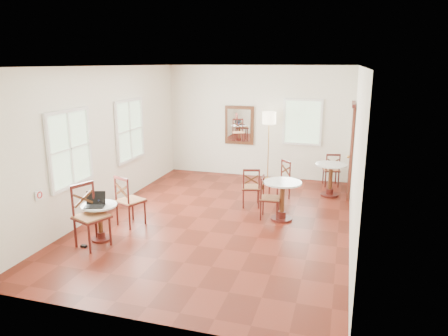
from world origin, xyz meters
name	(u,v)px	position (x,y,z in m)	size (l,w,h in m)	color
ground	(220,220)	(0.00, 0.00, 0.00)	(7.00, 7.00, 0.00)	maroon
room_shell	(221,124)	(-0.06, 0.27, 1.89)	(5.02, 7.02, 3.01)	white
cafe_table_near	(100,218)	(-1.74, -1.51, 0.41)	(0.62, 0.62, 0.65)	#4B1712
cafe_table_mid	(282,196)	(1.19, 0.36, 0.49)	(0.75, 0.75, 0.79)	#4B1712
cafe_table_back	(331,176)	(2.04, 2.24, 0.48)	(0.73, 0.73, 0.77)	#4B1712
chair_near_a	(129,201)	(-1.59, -0.75, 0.50)	(0.60, 0.60, 1.00)	#4B1712
chair_near_b	(90,216)	(-1.75, -1.78, 0.54)	(0.65, 0.65, 1.09)	#4B1712
chair_mid_a	(251,187)	(0.41, 0.97, 0.44)	(0.49, 0.49, 0.88)	#4B1712
chair_mid_b	(269,198)	(0.92, 0.38, 0.43)	(0.42, 0.42, 0.87)	#4B1712
chair_back_a	(331,169)	(2.02, 3.08, 0.43)	(0.48, 0.48, 0.86)	#4B1712
chair_back_b	(280,180)	(0.93, 1.74, 0.44)	(0.57, 0.57, 0.88)	#4B1712
floor_lamp	(269,123)	(0.38, 3.15, 1.55)	(0.36, 0.36, 1.83)	#BF8C3F
laptop	(95,203)	(-1.77, -1.58, 0.71)	(0.40, 0.37, 0.24)	black
mouse	(100,204)	(-1.71, -1.54, 0.67)	(0.08, 0.05, 0.03)	black
navy_mug	(100,202)	(-1.75, -1.48, 0.70)	(0.11, 0.08, 0.09)	#0F1735
water_glass	(100,202)	(-1.72, -1.51, 0.70)	(0.05, 0.05, 0.09)	white
power_adapter	(84,246)	(-1.86, -1.88, 0.02)	(0.10, 0.06, 0.04)	black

